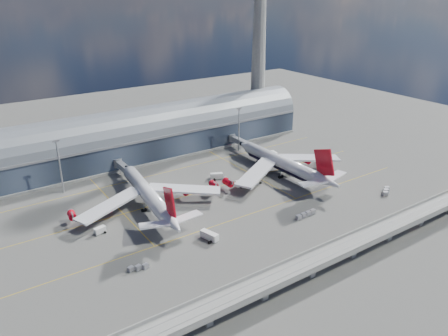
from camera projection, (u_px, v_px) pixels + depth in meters
ground at (219, 210)px, 186.16m from camera, size 500.00×500.00×0.00m
taxi_lines at (193, 192)px, 203.06m from camera, size 200.00×80.12×0.01m
terminal at (141, 137)px, 241.43m from camera, size 200.00×30.00×28.00m
control_tower at (259, 50)px, 273.64m from camera, size 19.00×19.00×103.00m
guideway at (312, 262)px, 142.06m from camera, size 220.00×8.50×7.20m
floodlight_mast_left at (60, 165)px, 197.14m from camera, size 3.00×0.70×25.70m
floodlight_mast_right at (239, 128)px, 248.79m from camera, size 3.00×0.70×25.70m
airliner_left at (149, 195)px, 185.78m from camera, size 66.70×70.14×21.37m
airliner_right at (283, 164)px, 219.08m from camera, size 69.04×72.14×22.94m
jet_bridge_left at (126, 169)px, 214.54m from camera, size 4.40×28.00×7.25m
jet_bridge_right at (244, 143)px, 249.79m from camera, size 4.40×32.00×7.25m
service_truck_0 at (209, 236)px, 164.19m from camera, size 4.55×7.93×3.12m
service_truck_1 at (100, 230)px, 168.50m from camera, size 4.82×3.04×2.59m
service_truck_2 at (244, 183)px, 208.32m from camera, size 8.94×3.38×3.16m
service_truck_3 at (256, 181)px, 211.37m from camera, size 4.17×5.44×2.48m
service_truck_4 at (274, 154)px, 244.05m from camera, size 3.32×5.57×3.03m
service_truck_5 at (217, 176)px, 216.31m from camera, size 6.47×4.53×2.92m
cargo_train_0 at (138, 268)px, 146.90m from camera, size 7.35×3.34×1.61m
cargo_train_1 at (306, 214)px, 180.97m from camera, size 10.95×2.11×1.82m
cargo_train_2 at (386, 191)px, 201.42m from camera, size 8.10×5.91×1.88m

